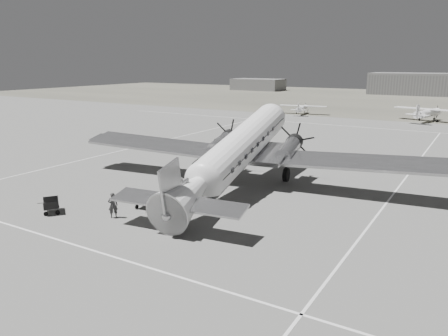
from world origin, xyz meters
TOP-DOWN VIEW (x-y plane):
  - ground at (0.00, 0.00)m, footprint 260.00×260.00m
  - taxi_line_near at (0.00, -14.00)m, footprint 60.00×0.15m
  - taxi_line_right at (12.00, 0.00)m, footprint 0.15×80.00m
  - taxi_line_left at (-18.00, 10.00)m, footprint 0.15×60.00m
  - taxi_line_horizon at (0.00, 40.00)m, footprint 90.00×0.15m
  - grass_infield at (0.00, 95.00)m, footprint 260.00×90.00m
  - hangar_main at (5.00, 120.00)m, footprint 42.00×14.00m
  - shed_secondary at (-55.00, 115.00)m, footprint 18.00×10.00m
  - dc3_airliner at (1.12, 0.03)m, footprint 34.11×25.69m
  - light_plane_left at (-13.42, 51.60)m, footprint 10.32×8.86m
  - light_plane_right at (8.89, 52.37)m, footprint 14.09×12.47m
  - baggage_cart_near at (-1.88, -7.14)m, footprint 1.89×1.41m
  - baggage_cart_far at (-6.98, -11.09)m, footprint 2.00×1.91m
  - ground_crew at (-2.65, -9.67)m, footprint 0.73×0.71m
  - ramp_agent at (-0.92, -6.59)m, footprint 0.80×0.89m
  - passenger at (-1.20, -4.35)m, footprint 0.63×0.89m

SIDE VIEW (x-z plane):
  - ground at x=0.00m, z-range 0.00..0.00m
  - grass_infield at x=0.00m, z-range 0.00..0.01m
  - taxi_line_near at x=0.00m, z-range 0.00..0.01m
  - taxi_line_right at x=12.00m, z-range 0.00..0.01m
  - taxi_line_left at x=-18.00m, z-range 0.00..0.01m
  - taxi_line_horizon at x=0.00m, z-range 0.00..0.01m
  - baggage_cart_far at x=-6.98m, z-range 0.00..0.92m
  - baggage_cart_near at x=-1.88m, z-range 0.00..1.01m
  - ramp_agent at x=-0.92m, z-range 0.00..1.52m
  - ground_crew at x=-2.65m, z-range 0.00..1.69m
  - passenger at x=-1.20m, z-range 0.00..1.71m
  - light_plane_left at x=-13.42m, z-range 0.00..1.92m
  - light_plane_right at x=8.89m, z-range 0.00..2.49m
  - shed_secondary at x=-55.00m, z-range 0.00..4.00m
  - dc3_airliner at x=1.12m, z-range 0.00..6.03m
  - hangar_main at x=5.00m, z-range 0.00..6.60m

